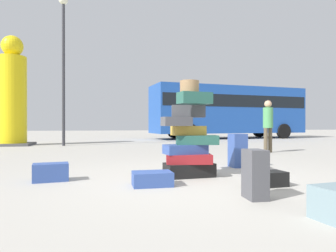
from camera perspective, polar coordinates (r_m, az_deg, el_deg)
The scene contains 11 objects.
ground_plane at distance 4.86m, azimuth 5.62°, elevation -9.94°, with size 80.00×80.00×0.00m, color #ADA89E.
suitcase_tower at distance 5.07m, azimuth 3.98°, elevation -2.41°, with size 0.99×0.75×1.58m.
suitcase_navy_left_side at distance 4.35m, azimuth -2.97°, elevation -9.82°, with size 0.55×0.37×0.20m, color #334F99.
suitcase_navy_behind_tower at distance 6.34m, azimuth 12.88°, elevation -4.48°, with size 0.29×0.33×0.67m, color #334F99.
suitcase_navy_foreground_near at distance 5.02m, azimuth -21.09°, elevation -8.06°, with size 0.51×0.30×0.27m, color #334F99.
suitcase_charcoal_right_side at distance 3.71m, azimuth 15.97°, elevation -8.65°, with size 0.21×0.31×0.57m, color #4C4C51.
suitcase_black_upright_blue at distance 4.53m, azimuth 17.76°, elevation -9.39°, with size 0.57×0.30×0.20m, color black.
person_bearded_onlooker at distance 9.85m, azimuth 18.19°, elevation 0.78°, with size 0.32×0.30×1.60m.
yellow_dummy_statue at distance 14.13m, azimuth -27.08°, elevation 4.94°, with size 1.54×1.54×4.52m.
parked_bus at distance 19.32m, azimuth 11.24°, elevation 3.16°, with size 9.85×3.72×3.15m.
lamp_post at distance 13.39m, azimuth -18.96°, elevation 13.66°, with size 0.36×0.36×6.07m.
Camera 1 is at (-1.40, -4.57, 0.86)m, focal length 32.60 mm.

